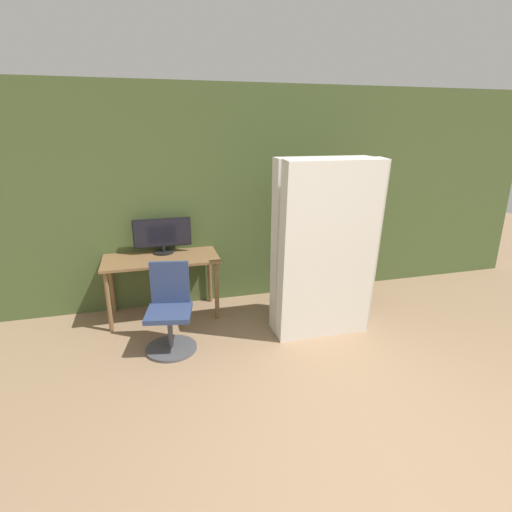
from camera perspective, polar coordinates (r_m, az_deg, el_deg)
ground_plane at (r=3.04m, az=20.70°, el=-29.54°), size 16.00×16.00×0.00m
wall_back at (r=5.19m, az=0.56°, el=8.55°), size 8.00×0.06×2.70m
desk at (r=4.83m, az=-13.35°, el=-1.30°), size 1.33×0.64×0.74m
monitor at (r=4.91m, az=-13.22°, el=2.97°), size 0.68×0.24×0.43m
office_chair at (r=4.21m, az=-12.18°, el=-8.41°), size 0.52×0.52×0.89m
bookshelf at (r=5.51m, az=11.11°, el=2.70°), size 0.76×0.33×1.60m
mattress_near at (r=4.19m, az=10.43°, el=0.49°), size 1.04×0.33×1.91m
mattress_far at (r=4.41m, az=9.04°, el=1.39°), size 1.04×0.25×1.91m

